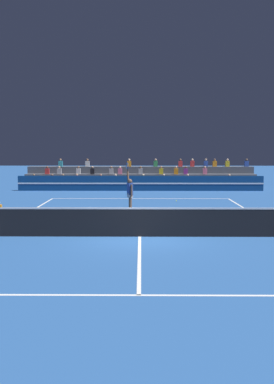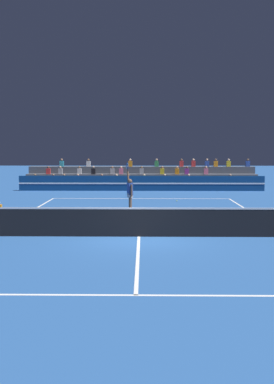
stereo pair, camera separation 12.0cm
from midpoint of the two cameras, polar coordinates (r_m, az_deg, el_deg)
name	(u,v)px [view 1 (the left image)]	position (r m, az deg, el deg)	size (l,w,h in m)	color
ground_plane	(140,237)	(16.30, 0.13, -5.69)	(120.00, 120.00, 0.00)	#285699
court_lines	(140,237)	(16.30, 0.13, -5.68)	(11.10, 23.90, 0.01)	white
tennis_net	(140,222)	(16.20, 0.13, -3.80)	(12.00, 0.10, 1.10)	slate
sponsor_banner_wall	(140,183)	(32.95, 0.33, 1.11)	(18.00, 0.26, 1.10)	navy
bleacher_stand	(140,179)	(35.46, 0.34, 1.62)	(17.98, 2.85, 2.28)	#4C515B
tennis_player	(130,194)	(21.38, -1.06, -0.26)	(0.37, 0.85, 2.50)	brown
tennis_ball	(176,201)	(26.73, 4.88, -1.12)	(0.07, 0.07, 0.07)	#C6DB33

